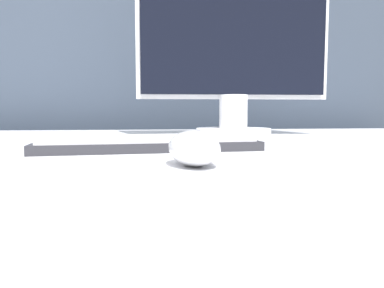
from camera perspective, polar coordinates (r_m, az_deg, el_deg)
name	(u,v)px	position (r m, az deg, el deg)	size (l,w,h in m)	color
partition_panel	(153,139)	(1.47, -5.94, 0.82)	(5.00, 0.03, 1.36)	#333D4C
computer_mouse_near	(195,148)	(0.47, 0.39, -0.62)	(0.08, 0.11, 0.04)	silver
keyboard	(149,143)	(0.66, -6.56, 0.13)	(0.39, 0.16, 0.02)	#28282D
monitor	(234,47)	(1.04, 6.45, 14.50)	(0.52, 0.20, 0.46)	white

